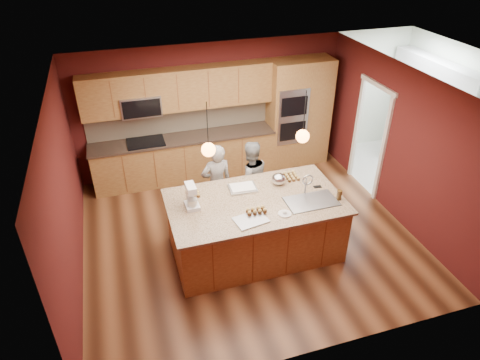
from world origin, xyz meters
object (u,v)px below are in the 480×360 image
object	(u,v)px
person_left	(217,184)
person_right	(250,180)
island	(256,226)
mixing_bowl	(279,179)
stand_mixer	(191,198)

from	to	relation	value
person_left	person_right	world-z (taller)	person_left
island	person_left	size ratio (longest dim) A/B	1.79
island	mixing_bowl	xyz separation A→B (m)	(0.50, 0.35, 0.58)
mixing_bowl	person_left	bearing A→B (deg)	143.17
mixing_bowl	island	bearing A→B (deg)	-145.00
stand_mixer	mixing_bowl	size ratio (longest dim) A/B	1.67
person_left	person_right	xyz separation A→B (m)	(0.61, 0.00, -0.02)
island	person_right	world-z (taller)	person_right
person_left	mixing_bowl	world-z (taller)	person_left
island	person_right	xyz separation A→B (m)	(0.23, 1.01, 0.23)
island	stand_mixer	size ratio (longest dim) A/B	7.01
island	stand_mixer	world-z (taller)	stand_mixer
person_left	stand_mixer	size ratio (longest dim) A/B	3.92
island	stand_mixer	xyz separation A→B (m)	(-0.99, 0.14, 0.66)
person_left	mixing_bowl	bearing A→B (deg)	138.35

